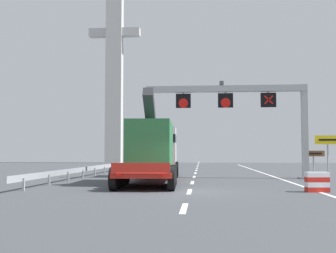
% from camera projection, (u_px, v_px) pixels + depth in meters
% --- Properties ---
extents(ground, '(112.00, 112.00, 0.00)m').
position_uv_depth(ground, '(182.00, 191.00, 19.45)').
color(ground, '#424449').
extents(lane_markings, '(0.20, 72.25, 0.01)m').
position_uv_depth(lane_markings, '(197.00, 168.00, 48.10)').
color(lane_markings, silver).
rests_on(lane_markings, ground).
extents(edge_line_right, '(0.20, 63.00, 0.01)m').
position_uv_depth(edge_line_right, '(274.00, 177.00, 30.89)').
color(edge_line_right, silver).
rests_on(edge_line_right, ground).
extents(overhead_lane_gantry, '(11.47, 0.90, 6.80)m').
position_uv_depth(overhead_lane_gantry, '(247.00, 103.00, 29.56)').
color(overhead_lane_gantry, '#9EA0A5').
rests_on(overhead_lane_gantry, ground).
extents(heavy_haul_truck_red, '(3.48, 14.14, 5.30)m').
position_uv_depth(heavy_haul_truck_red, '(154.00, 149.00, 27.12)').
color(heavy_haul_truck_red, red).
rests_on(heavy_haul_truck_red, ground).
extents(exit_sign_yellow, '(1.62, 0.15, 2.89)m').
position_uv_depth(exit_sign_yellow, '(328.00, 146.00, 27.38)').
color(exit_sign_yellow, '#9EA0A5').
rests_on(exit_sign_yellow, ground).
extents(tourist_info_sign_brown, '(1.53, 0.15, 1.92)m').
position_uv_depth(tourist_info_sign_brown, '(313.00, 157.00, 29.96)').
color(tourist_info_sign_brown, '#9EA0A5').
rests_on(tourist_info_sign_brown, ground).
extents(crash_barrier_striped, '(1.04, 0.60, 0.90)m').
position_uv_depth(crash_barrier_striped, '(317.00, 182.00, 19.11)').
color(crash_barrier_striped, red).
rests_on(crash_barrier_striped, ground).
extents(guardrail_left, '(0.13, 29.66, 0.76)m').
position_uv_depth(guardrail_left, '(94.00, 168.00, 32.84)').
color(guardrail_left, '#999EA3').
rests_on(guardrail_left, ground).
extents(bridge_pylon_distant, '(9.00, 2.00, 37.02)m').
position_uv_depth(bridge_pylon_distant, '(114.00, 55.00, 74.49)').
color(bridge_pylon_distant, '#B7B7B2').
rests_on(bridge_pylon_distant, ground).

